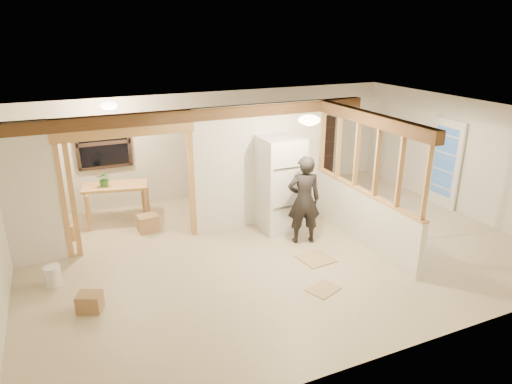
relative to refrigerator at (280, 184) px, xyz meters
name	(u,v)px	position (x,y,z in m)	size (l,w,h in m)	color
floor	(277,247)	(-0.44, -0.76, -0.96)	(9.00, 6.50, 0.01)	#C6B493
ceiling	(279,115)	(-0.44, -0.76, 1.54)	(9.00, 6.50, 0.01)	white
wall_back	(217,144)	(-0.44, 2.49, 0.29)	(9.00, 0.01, 2.50)	silver
wall_front	(401,267)	(-0.44, -4.01, 0.29)	(9.00, 0.01, 2.50)	silver
wall_right	(463,157)	(4.06, -0.76, 0.29)	(0.01, 6.50, 2.50)	silver
partition_left_stub	(30,195)	(-4.49, 0.44, 0.29)	(0.90, 0.12, 2.50)	silver
partition_center	(260,166)	(-0.24, 0.44, 0.29)	(2.80, 0.12, 2.50)	silver
doorway_frame	(131,190)	(-2.84, 0.44, 0.14)	(2.46, 0.14, 2.20)	tan
header_beam_back	(201,115)	(-1.44, 0.44, 1.42)	(7.00, 0.18, 0.22)	brown
header_beam_right	(370,119)	(1.16, -1.16, 1.42)	(0.18, 3.30, 0.22)	brown
pony_wall	(362,217)	(1.16, -1.16, -0.46)	(0.12, 3.20, 1.00)	silver
stud_partition	(367,158)	(1.16, -1.16, 0.70)	(0.14, 3.20, 1.32)	tan
window_back	(104,143)	(-3.04, 2.41, 0.59)	(1.12, 0.10, 1.10)	black
french_door	(445,164)	(3.98, -0.36, 0.04)	(0.12, 0.86, 2.00)	white
ceiling_dome_main	(309,120)	(-0.14, -1.26, 1.52)	(0.36, 0.36, 0.16)	#FFEABF
ceiling_dome_util	(109,106)	(-2.94, 1.54, 1.52)	(0.32, 0.32, 0.14)	#FFEABF
hanging_bulb	(143,126)	(-2.44, 0.84, 1.22)	(0.07, 0.07, 0.07)	#FFD88C
refrigerator	(280,184)	(0.00, 0.00, 0.00)	(0.79, 0.77, 1.91)	white
woman	(304,200)	(0.13, -0.73, -0.10)	(0.62, 0.41, 1.71)	black
work_table	(117,203)	(-2.97, 1.73, -0.55)	(1.29, 0.65, 0.81)	tan
potted_plant	(104,179)	(-3.16, 1.72, 0.02)	(0.29, 0.25, 0.33)	#3C702C
shop_vac	(33,221)	(-4.60, 1.67, -0.65)	(0.47, 0.47, 0.61)	#A71620
bookshelf	(317,150)	(2.23, 2.28, -0.10)	(0.86, 0.29, 1.72)	black
bucket	(52,276)	(-4.31, -0.50, -0.79)	(0.26, 0.26, 0.33)	white
box_util_a	(148,223)	(-2.49, 0.97, -0.79)	(0.39, 0.34, 0.34)	#A47B4F
box_util_b	(67,231)	(-4.01, 1.25, -0.80)	(0.33, 0.33, 0.31)	#A47B4F
box_front	(90,302)	(-3.83, -1.46, -0.82)	(0.34, 0.27, 0.27)	#A47B4F
floor_panel_near	(316,258)	(0.00, -1.46, -0.95)	(0.56, 0.56, 0.02)	tan
floor_panel_far	(323,289)	(-0.42, -2.37, -0.95)	(0.48, 0.38, 0.02)	tan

